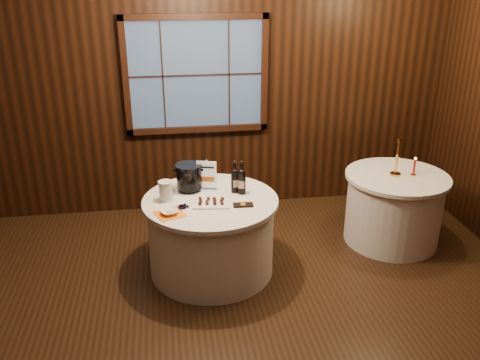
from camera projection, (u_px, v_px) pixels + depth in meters
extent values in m
plane|color=black|center=(224.00, 335.00, 4.15)|extent=(6.00, 6.00, 0.00)
cube|color=black|center=(196.00, 87.00, 5.85)|extent=(6.00, 0.02, 3.00)
cube|color=#395078|center=(196.00, 75.00, 5.76)|extent=(1.50, 0.01, 1.20)
cylinder|color=silver|center=(211.00, 237.00, 4.92)|extent=(1.20, 1.20, 0.73)
cylinder|color=silver|center=(210.00, 201.00, 4.77)|extent=(1.28, 1.28, 0.04)
cylinder|color=silver|center=(393.00, 210.00, 5.47)|extent=(1.00, 1.00, 0.73)
cylinder|color=silver|center=(397.00, 177.00, 5.32)|extent=(1.08, 1.08, 0.04)
cube|color=silver|center=(207.00, 189.00, 4.97)|extent=(0.18, 0.13, 0.02)
cube|color=silver|center=(207.00, 174.00, 4.90)|extent=(0.02, 0.02, 0.29)
cube|color=white|center=(207.00, 175.00, 4.89)|extent=(0.19, 0.05, 0.27)
cylinder|color=black|center=(235.00, 182.00, 4.88)|extent=(0.08, 0.08, 0.20)
sphere|color=black|center=(235.00, 172.00, 4.84)|extent=(0.08, 0.08, 0.08)
cylinder|color=black|center=(235.00, 167.00, 4.81)|extent=(0.03, 0.03, 0.09)
cylinder|color=black|center=(235.00, 163.00, 4.80)|extent=(0.03, 0.03, 0.02)
cube|color=beige|center=(235.00, 184.00, 4.84)|extent=(0.06, 0.01, 0.07)
cylinder|color=black|center=(242.00, 183.00, 4.84)|extent=(0.08, 0.08, 0.21)
sphere|color=black|center=(242.00, 173.00, 4.80)|extent=(0.08, 0.08, 0.08)
cylinder|color=black|center=(242.00, 167.00, 4.78)|extent=(0.03, 0.03, 0.10)
cylinder|color=black|center=(242.00, 163.00, 4.76)|extent=(0.03, 0.03, 0.02)
cube|color=beige|center=(242.00, 185.00, 4.81)|extent=(0.06, 0.02, 0.07)
cylinder|color=black|center=(190.00, 189.00, 4.95)|extent=(0.19, 0.19, 0.03)
cylinder|color=black|center=(189.00, 177.00, 4.90)|extent=(0.24, 0.24, 0.21)
cylinder|color=black|center=(189.00, 166.00, 4.85)|extent=(0.26, 0.26, 0.02)
cube|color=white|center=(211.00, 204.00, 4.65)|extent=(0.35, 0.25, 0.02)
cube|color=black|center=(243.00, 205.00, 4.63)|extent=(0.19, 0.10, 0.02)
cylinder|color=#3B2915|center=(176.00, 207.00, 4.56)|extent=(0.07, 0.02, 0.03)
cylinder|color=silver|center=(166.00, 191.00, 4.70)|extent=(0.12, 0.12, 0.18)
cylinder|color=silver|center=(165.00, 182.00, 4.67)|extent=(0.13, 0.13, 0.01)
torus|color=silver|center=(173.00, 190.00, 4.71)|extent=(0.09, 0.02, 0.09)
cube|color=orange|center=(170.00, 214.00, 4.47)|extent=(0.31, 0.31, 0.00)
imported|color=white|center=(170.00, 212.00, 4.47)|extent=(0.20, 0.20, 0.04)
cylinder|color=gold|center=(395.00, 174.00, 5.31)|extent=(0.11, 0.11, 0.02)
cylinder|color=gold|center=(397.00, 157.00, 5.24)|extent=(0.02, 0.02, 0.35)
cylinder|color=gold|center=(400.00, 140.00, 5.16)|extent=(0.06, 0.06, 0.03)
cylinder|color=gold|center=(413.00, 175.00, 5.30)|extent=(0.05, 0.05, 0.01)
cylinder|color=#B00D0D|center=(414.00, 167.00, 5.26)|extent=(0.02, 0.02, 0.16)
sphere|color=#FFB23F|center=(415.00, 158.00, 5.23)|extent=(0.02, 0.02, 0.02)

